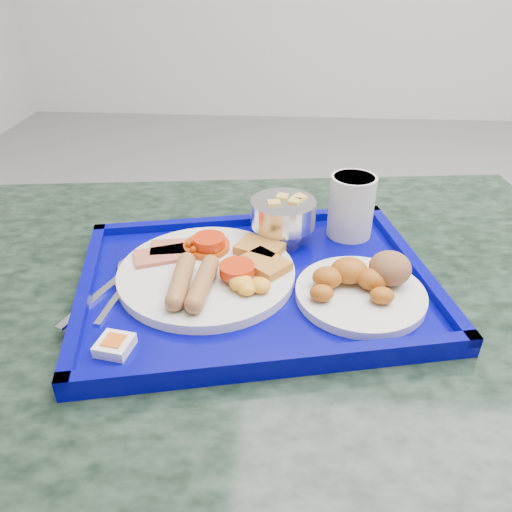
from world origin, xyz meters
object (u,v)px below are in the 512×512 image
Objects in this scene: table at (230,382)px; main_plate at (211,270)px; tray at (256,283)px; bread_plate at (364,284)px; juice_cup at (351,204)px; fruit_bowl at (283,214)px.

main_plate is at bearing 177.26° from table.
main_plate is at bearing -179.57° from tray.
bread_plate is 0.18m from juice_cup.
tray is at bearing 2.03° from table.
bread_plate is 1.70× the size of fruit_bowl.
main_plate is at bearing -145.01° from juice_cup.
juice_cup is (0.19, 0.15, 0.26)m from table.
table is at bearing -122.87° from fruit_bowl.
juice_cup is (-0.00, 0.17, 0.04)m from bread_plate.
fruit_bowl reaches higher than table.
fruit_bowl is (-0.11, 0.15, 0.03)m from bread_plate.
bread_plate reaches higher than tray.
main_plate is 2.44× the size of fruit_bowl.
main_plate is (-0.02, 0.00, 0.22)m from table.
bread_plate is 0.19m from fruit_bowl.
juice_cup is at bearing 38.15° from table.
juice_cup is (0.11, 0.03, 0.01)m from fruit_bowl.
tray is at bearing -106.47° from fruit_bowl.
fruit_bowl reaches higher than main_plate.
bread_plate is at bearing -7.72° from table.
main_plate is (-0.06, -0.00, 0.02)m from tray.
fruit_bowl is (0.08, 0.12, 0.26)m from table.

